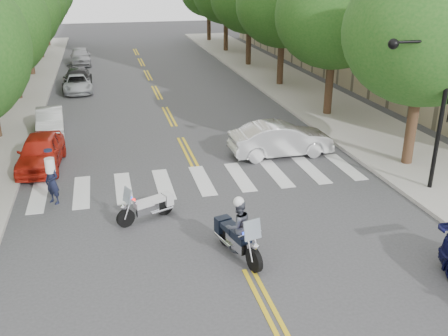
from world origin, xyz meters
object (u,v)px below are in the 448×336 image
object	(u,v)px
motorcycle_police	(237,230)
motorcycle_parked	(150,206)
convertible	(281,139)
officer_standing	(52,182)

from	to	relation	value
motorcycle_police	motorcycle_parked	distance (m)	3.70
motorcycle_parked	convertible	world-z (taller)	convertible
motorcycle_parked	officer_standing	xyz separation A→B (m)	(-3.23, 2.06, 0.36)
motorcycle_police	convertible	distance (m)	8.73
motorcycle_police	motorcycle_parked	bearing A→B (deg)	-67.59
officer_standing	convertible	world-z (taller)	officer_standing
motorcycle_parked	motorcycle_police	bearing A→B (deg)	-166.32
motorcycle_police	convertible	bearing A→B (deg)	-133.01
officer_standing	convertible	distance (m)	9.95
motorcycle_parked	convertible	size ratio (longest dim) A/B	0.43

